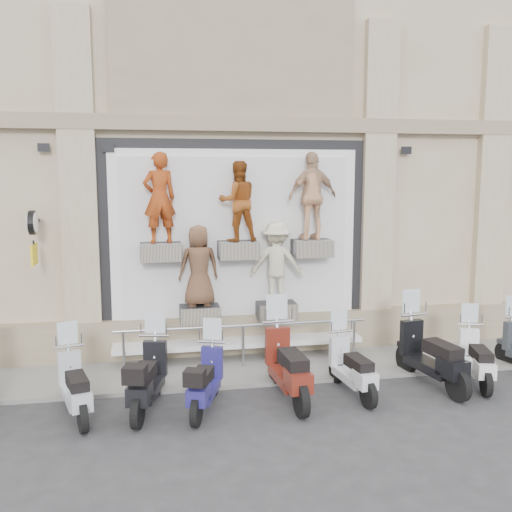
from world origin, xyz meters
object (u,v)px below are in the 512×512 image
at_px(guard_rail, 243,347).
at_px(scooter_i, 477,347).
at_px(clock_sign_bracket, 33,231).
at_px(scooter_e, 205,369).
at_px(scooter_c, 74,374).
at_px(scooter_f, 288,351).
at_px(scooter_g, 352,356).
at_px(scooter_d, 147,365).
at_px(scooter_h, 432,342).

bearing_deg(guard_rail, scooter_i, -20.50).
xyz_separation_m(clock_sign_bracket, scooter_e, (2.98, -2.27, -2.10)).
distance_m(scooter_c, scooter_e, 2.07).
height_order(guard_rail, scooter_f, scooter_f).
relative_size(clock_sign_bracket, scooter_f, 0.49).
relative_size(clock_sign_bracket, scooter_c, 0.58).
xyz_separation_m(scooter_f, scooter_g, (1.16, -0.01, -0.15)).
relative_size(scooter_d, scooter_g, 1.10).
relative_size(scooter_d, scooter_h, 0.92).
relative_size(clock_sign_bracket, scooter_h, 0.49).
relative_size(scooter_d, scooter_f, 0.91).
distance_m(scooter_d, scooter_h, 5.08).
xyz_separation_m(scooter_f, scooter_h, (2.72, 0.10, -0.01)).
height_order(guard_rail, scooter_c, scooter_c).
xyz_separation_m(scooter_e, scooter_g, (2.59, 0.19, -0.00)).
bearing_deg(guard_rail, clock_sign_bracket, 173.16).
xyz_separation_m(clock_sign_bracket, scooter_c, (0.91, -2.14, -2.09)).
relative_size(guard_rail, clock_sign_bracket, 4.96).
distance_m(clock_sign_bracket, scooter_e, 4.29).
height_order(guard_rail, clock_sign_bracket, clock_sign_bracket).
height_order(scooter_h, scooter_i, scooter_h).
relative_size(scooter_d, scooter_i, 1.10).
distance_m(scooter_g, scooter_h, 1.57).
relative_size(scooter_f, scooter_h, 1.01).
bearing_deg(guard_rail, scooter_h, -24.92).
bearing_deg(scooter_d, scooter_g, 13.56).
height_order(scooter_c, scooter_g, scooter_c).
relative_size(scooter_c, scooter_d, 0.93).
relative_size(guard_rail, scooter_i, 2.95).
xyz_separation_m(guard_rail, scooter_e, (-0.92, -1.80, 0.24)).
distance_m(scooter_d, scooter_i, 5.96).
bearing_deg(scooter_f, guard_rail, 104.36).
bearing_deg(scooter_i, scooter_g, -162.85).
bearing_deg(guard_rail, scooter_f, -72.43).
distance_m(scooter_c, scooter_i, 7.10).
height_order(clock_sign_bracket, scooter_f, clock_sign_bracket).
height_order(scooter_c, scooter_i, scooter_c).
bearing_deg(clock_sign_bracket, scooter_e, -37.27).
distance_m(scooter_d, scooter_g, 3.52).
relative_size(scooter_e, scooter_i, 1.01).
xyz_separation_m(scooter_d, scooter_f, (2.36, 0.02, 0.08)).
xyz_separation_m(scooter_c, scooter_d, (1.14, 0.06, 0.06)).
distance_m(scooter_h, scooter_i, 0.89).
bearing_deg(scooter_d, scooter_i, 14.18).
height_order(scooter_e, scooter_f, scooter_f).
height_order(scooter_d, scooter_h, scooter_h).
distance_m(guard_rail, scooter_e, 2.04).
distance_m(scooter_e, scooter_h, 4.16).
relative_size(scooter_e, scooter_h, 0.84).
relative_size(clock_sign_bracket, scooter_d, 0.54).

